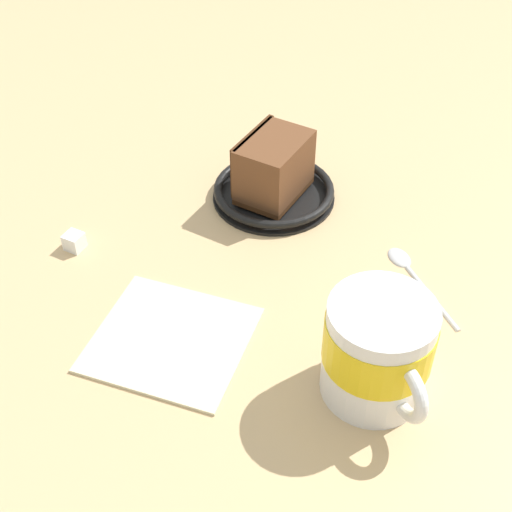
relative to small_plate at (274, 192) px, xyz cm
name	(u,v)px	position (x,y,z in cm)	size (l,w,h in cm)	color
ground_plane	(265,257)	(8.26, -2.07, -1.95)	(145.75, 145.75, 2.33)	tan
small_plate	(274,192)	(0.00, 0.00, 0.00)	(13.21, 13.21, 1.59)	black
cake_slice	(272,167)	(-0.17, -0.22, 3.21)	(10.17, 9.82, 6.56)	#472814
tea_mug	(378,348)	(26.44, 4.37, 4.20)	(10.95, 8.61, 9.16)	white
teaspoon	(410,267)	(13.06, 11.40, -0.44)	(11.85, 4.16, 0.80)	silver
folded_napkin	(171,338)	(19.28, -11.76, -0.49)	(12.19, 13.09, 0.60)	beige
sugar_cube	(74,241)	(5.81, -20.86, 0.08)	(1.74, 1.74, 1.74)	white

